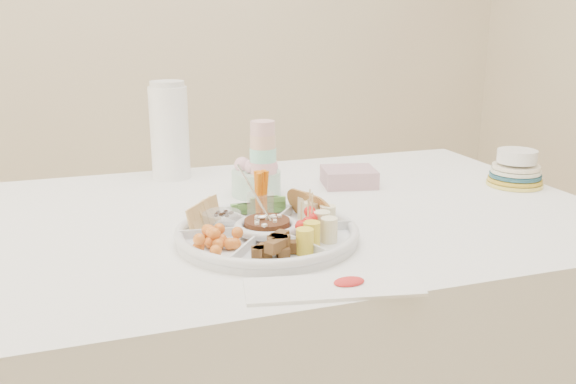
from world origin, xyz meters
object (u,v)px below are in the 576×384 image
object	(u,v)px
plate_stack	(516,169)
thermos	(169,129)
dining_table	(289,348)
party_tray	(267,230)

from	to	relation	value
plate_stack	thermos	bearing A→B (deg)	156.21
thermos	plate_stack	distance (m)	0.99
dining_table	plate_stack	world-z (taller)	plate_stack
dining_table	plate_stack	size ratio (longest dim) A/B	9.99
party_tray	plate_stack	size ratio (longest dim) A/B	2.50
party_tray	dining_table	bearing A→B (deg)	58.95
party_tray	thermos	distance (m)	0.62
dining_table	thermos	world-z (taller)	thermos
dining_table	party_tray	world-z (taller)	party_tray
thermos	party_tray	bearing A→B (deg)	-79.08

